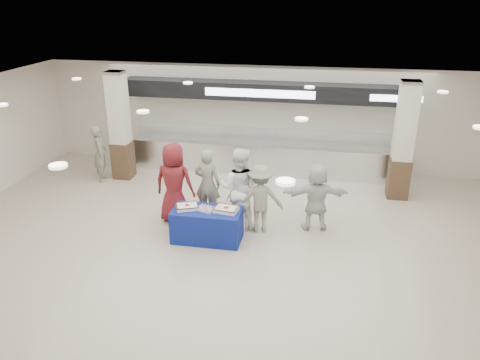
% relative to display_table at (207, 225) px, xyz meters
% --- Properties ---
extents(ground, '(14.00, 14.00, 0.00)m').
position_rel_display_table_xyz_m(ground, '(0.55, -0.89, -0.38)').
color(ground, beige).
rests_on(ground, ground).
extents(serving_line, '(8.70, 0.85, 2.80)m').
position_rel_display_table_xyz_m(serving_line, '(0.55, 4.51, 0.78)').
color(serving_line, silver).
rests_on(serving_line, ground).
extents(column_left, '(0.55, 0.55, 3.20)m').
position_rel_display_table_xyz_m(column_left, '(-3.45, 3.31, 1.15)').
color(column_left, '#3B291A').
rests_on(column_left, ground).
extents(column_right, '(0.55, 0.55, 3.20)m').
position_rel_display_table_xyz_m(column_right, '(4.55, 3.31, 1.15)').
color(column_right, '#3B291A').
rests_on(column_right, ground).
extents(display_table, '(1.55, 0.78, 0.75)m').
position_rel_display_table_xyz_m(display_table, '(0.00, 0.00, 0.00)').
color(display_table, navy).
rests_on(display_table, ground).
extents(sheet_cake_left, '(0.59, 0.53, 0.10)m').
position_rel_display_table_xyz_m(sheet_cake_left, '(-0.45, 0.01, 0.43)').
color(sheet_cake_left, white).
rests_on(sheet_cake_left, display_table).
extents(sheet_cake_right, '(0.56, 0.47, 0.10)m').
position_rel_display_table_xyz_m(sheet_cake_right, '(0.44, 0.04, 0.43)').
color(sheet_cake_right, white).
rests_on(sheet_cake_right, display_table).
extents(cupcake_tray, '(0.47, 0.41, 0.06)m').
position_rel_display_table_xyz_m(cupcake_tray, '(-0.03, -0.01, 0.41)').
color(cupcake_tray, '#B0B0B5').
rests_on(cupcake_tray, display_table).
extents(civilian_maroon, '(1.01, 0.69, 2.00)m').
position_rel_display_table_xyz_m(civilian_maroon, '(-1.00, 0.80, 0.62)').
color(civilian_maroon, maroon).
rests_on(civilian_maroon, ground).
extents(soldier_a, '(0.69, 0.48, 1.79)m').
position_rel_display_table_xyz_m(soldier_a, '(-0.27, 1.14, 0.52)').
color(soldier_a, slate).
rests_on(soldier_a, ground).
extents(chef_tall, '(0.99, 0.79, 1.97)m').
position_rel_display_table_xyz_m(chef_tall, '(0.59, 0.82, 0.61)').
color(chef_tall, white).
rests_on(chef_tall, ground).
extents(chef_short, '(0.90, 0.51, 1.45)m').
position_rel_display_table_xyz_m(chef_short, '(0.73, 0.64, 0.35)').
color(chef_short, white).
rests_on(chef_short, ground).
extents(soldier_b, '(1.18, 0.83, 1.66)m').
position_rel_display_table_xyz_m(soldier_b, '(1.11, 0.67, 0.45)').
color(soldier_b, slate).
rests_on(soldier_b, ground).
extents(civilian_white, '(1.60, 0.75, 1.66)m').
position_rel_display_table_xyz_m(civilian_white, '(2.39, 0.99, 0.45)').
color(civilian_white, silver).
rests_on(civilian_white, ground).
extents(soldier_bg, '(0.63, 0.73, 1.68)m').
position_rel_display_table_xyz_m(soldier_bg, '(-3.99, 2.94, 0.47)').
color(soldier_bg, slate).
rests_on(soldier_bg, ground).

